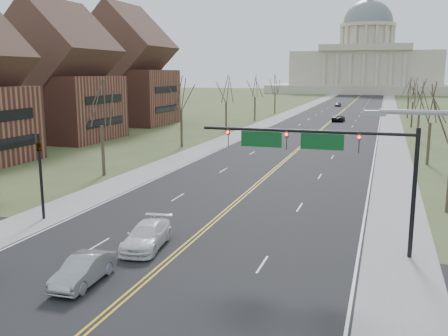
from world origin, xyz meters
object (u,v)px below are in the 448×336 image
Objects in this scene: signal_mast at (321,150)px; signal_left at (40,167)px; car_far_nb at (338,118)px; car_sb_inner_second at (147,236)px; car_sb_inner_lead at (83,270)px; car_far_sb at (338,104)px.

signal_mast is 19.06m from signal_left.
car_sb_inner_second is at bearing 90.00° from car_far_nb.
car_far_nb is at bearing 94.32° from signal_mast.
signal_left reaches higher than car_sb_inner_second.
signal_mast is 2.93× the size of car_sb_inner_lead.
car_far_nb is at bearing 80.50° from signal_left.
car_sb_inner_second is at bearing -162.31° from signal_mast.
car_sb_inner_second is (0.63, 5.50, 0.03)m from car_sb_inner_lead.
car_sb_inner_second is at bearing -88.14° from car_far_sb.
car_sb_inner_second is (-9.47, -3.02, -5.04)m from signal_mast.
signal_left is 125.59m from car_far_sb.
signal_left is (-18.95, 0.00, -2.05)m from signal_mast.
car_sb_inner_second is 1.20× the size of car_far_sb.
car_sb_inner_lead is (-10.10, -8.52, -5.07)m from signal_mast.
car_far_sb is (-0.15, 133.77, 0.02)m from car_sb_inner_lead.
car_far_nb reaches higher than car_sb_inner_lead.
car_sb_inner_second is (9.48, -3.02, -2.99)m from signal_left.
car_sb_inner_lead is 1.01× the size of car_far_sb.
signal_mast is 11.14m from car_sb_inner_second.
signal_left is at bearing -92.46° from car_far_sb.
car_sb_inner_lead is 86.61m from car_far_nb.
car_far_nb is 1.21× the size of car_far_sb.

